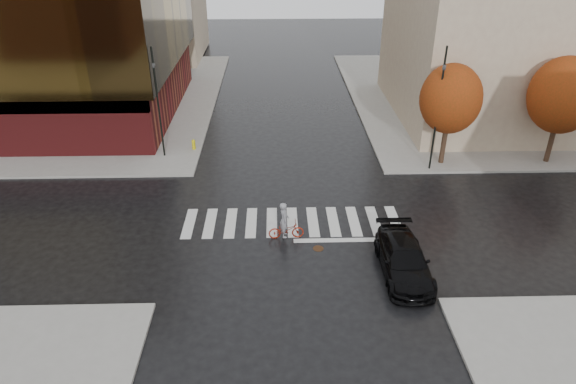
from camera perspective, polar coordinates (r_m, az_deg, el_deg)
The scene contains 12 objects.
ground at distance 27.09m, azimuth 0.53°, elevation -3.91°, with size 120.00×120.00×0.00m, color black.
sidewalk_nw at distance 50.35m, azimuth -25.39°, elevation 9.17°, with size 30.00×30.00×0.15m, color gray.
sidewalk_ne at distance 51.07m, azimuth 24.24°, elevation 9.66°, with size 30.00×30.00×0.15m, color gray.
crosswalk at distance 27.51m, azimuth 0.49°, elevation -3.34°, with size 12.00×3.00×0.01m, color silver.
tree_ne_a at distance 33.66m, azimuth 17.63°, elevation 9.82°, with size 3.80×3.80×6.50m.
tree_ne_b at distance 36.48m, azimuth 28.26°, elevation 9.43°, with size 4.20×4.20×6.89m.
sedan at distance 24.05m, azimuth 12.73°, elevation -7.32°, with size 2.06×5.07×1.47m, color black.
cyclist at distance 25.86m, azimuth -0.28°, elevation -3.83°, with size 1.83×0.75×2.03m.
traffic_light_nw at distance 34.26m, azimuth -14.33°, elevation 10.27°, with size 0.22×0.21×7.25m.
traffic_light_ne at distance 32.50m, azimuth 16.44°, elevation 9.65°, with size 0.20×0.22×7.76m.
fire_hydrant at distance 36.10m, azimuth -10.45°, elevation 5.28°, with size 0.25×0.25×0.71m.
manhole at distance 25.49m, azimuth 3.38°, elevation -6.28°, with size 0.54×0.54×0.01m, color #452B18.
Camera 1 is at (-0.87, -22.80, 14.59)m, focal length 32.00 mm.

